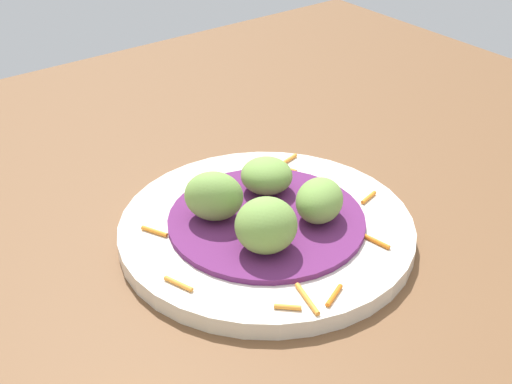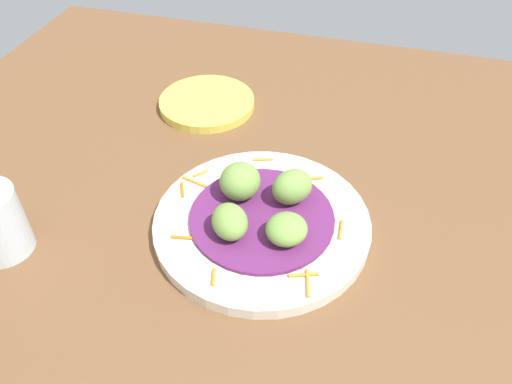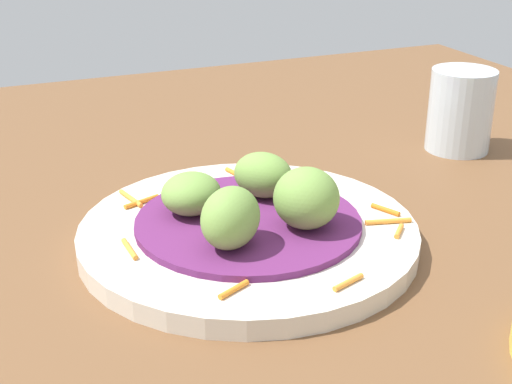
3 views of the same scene
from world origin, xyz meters
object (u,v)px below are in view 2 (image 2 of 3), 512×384
object	(u,v)px
guac_scoop_left	(230,222)
side_plate_small	(207,103)
guac_scoop_right	(292,187)
guac_scoop_back	(239,181)
main_plate	(262,223)
guac_scoop_center	(287,229)

from	to	relation	value
guac_scoop_left	side_plate_small	world-z (taller)	guac_scoop_left
guac_scoop_right	guac_scoop_back	size ratio (longest dim) A/B	1.00
guac_scoop_right	guac_scoop_back	xyz separation A→B (cm)	(-6.58, -0.85, 0.09)
guac_scoop_back	side_plate_small	xyz separation A→B (cm)	(-12.18, 21.13, -3.84)
main_plate	guac_scoop_back	xyz separation A→B (cm)	(-3.72, 2.87, 3.71)
main_plate	guac_scoop_center	world-z (taller)	guac_scoop_center
main_plate	guac_scoop_back	world-z (taller)	guac_scoop_back
main_plate	guac_scoop_back	distance (cm)	5.99
guac_scoop_right	side_plate_small	distance (cm)	27.88
guac_scoop_left	guac_scoop_right	size ratio (longest dim) A/B	0.98
guac_scoop_right	guac_scoop_left	bearing A→B (deg)	-127.67
guac_scoop_center	guac_scoop_back	distance (cm)	9.41
guac_scoop_left	guac_scoop_back	bearing A→B (deg)	97.33
guac_scoop_left	side_plate_small	bearing A→B (deg)	115.17
guac_scoop_left	guac_scoop_right	world-z (taller)	guac_scoop_right
guac_scoop_back	main_plate	bearing A→B (deg)	-37.67
guac_scoop_left	guac_scoop_center	xyz separation A→B (cm)	(6.58, 0.85, -0.24)
guac_scoop_left	guac_scoop_back	xyz separation A→B (cm)	(-0.85, 6.58, 0.48)
guac_scoop_center	guac_scoop_back	size ratio (longest dim) A/B	0.94
guac_scoop_right	side_plate_small	bearing A→B (deg)	132.77
main_plate	side_plate_small	size ratio (longest dim) A/B	1.73
guac_scoop_right	side_plate_small	xyz separation A→B (cm)	(-18.76, 20.28, -3.74)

